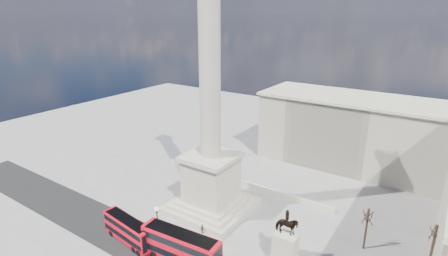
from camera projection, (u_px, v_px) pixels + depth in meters
ground at (195, 220)px, 61.89m from camera, size 180.00×180.00×0.00m
nelsons_column at (211, 144)px, 61.73m from camera, size 14.00×14.00×49.85m
balustrade_wall at (242, 183)px, 74.29m from camera, size 40.00×0.60×1.10m
building_northeast at (371, 135)px, 80.07m from camera, size 51.00×17.00×16.60m
red_bus_a at (128, 230)px, 55.43m from camera, size 10.42×3.56×4.14m
red_bus_b at (181, 247)px, 50.66m from camera, size 12.61×3.85×5.03m
victorian_lamp at (158, 224)px, 53.32m from camera, size 0.62×0.62×7.24m
equestrian_statue at (285, 244)px, 50.78m from camera, size 4.21×3.16×8.71m
bare_tree_mid at (368, 216)px, 52.72m from camera, size 1.95×1.95×7.41m
bare_tree_far at (435, 232)px, 48.84m from camera, size 1.80×1.80×7.35m
pedestrian_crossing at (202, 229)px, 58.06m from camera, size 0.73×1.05×1.66m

